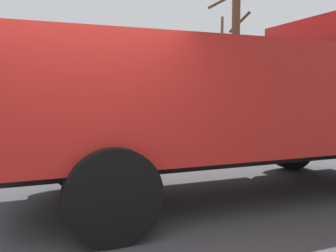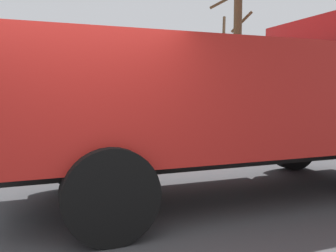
% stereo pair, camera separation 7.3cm
% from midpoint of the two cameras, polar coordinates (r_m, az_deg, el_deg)
% --- Properties ---
extents(sidewalk_curb, '(36.00, 5.00, 0.15)m').
position_cam_midpoint_polar(sidewalk_curb, '(10.24, -17.14, -4.00)').
color(sidewalk_curb, '#ADA89E').
rests_on(sidewalk_curb, ground).
extents(fire_hydrant, '(0.22, 0.49, 0.84)m').
position_cam_midpoint_polar(fire_hydrant, '(8.66, -20.69, -2.27)').
color(fire_hydrant, yellow).
rests_on(fire_hydrant, sidewalk_curb).
extents(loose_tire, '(1.34, 0.94, 1.25)m').
position_cam_midpoint_polar(loose_tire, '(8.23, -18.68, -1.38)').
color(loose_tire, black).
rests_on(loose_tire, sidewalk_curb).
extents(stop_sign, '(0.76, 0.08, 2.18)m').
position_cam_midpoint_polar(stop_sign, '(8.66, 2.68, 5.12)').
color(stop_sign, gray).
rests_on(stop_sign, sidewalk_curb).
extents(dump_truck_red, '(7.08, 3.00, 3.00)m').
position_cam_midpoint_polar(dump_truck_red, '(6.12, 11.45, 4.44)').
color(dump_truck_red, red).
rests_on(dump_truck_red, ground).
extents(bare_tree, '(1.35, 0.99, 4.82)m').
position_cam_midpoint_polar(bare_tree, '(10.89, 10.26, 10.42)').
color(bare_tree, '#4C3823').
rests_on(bare_tree, sidewalk_curb).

